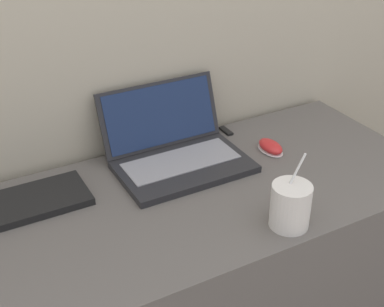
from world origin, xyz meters
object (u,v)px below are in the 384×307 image
object	(u,v)px
drink_cup	(290,205)
external_keyboard	(2,210)
computer_mouse	(271,147)
laptop	(177,149)
usb_stick	(226,131)

from	to	relation	value
drink_cup	external_keyboard	world-z (taller)	drink_cup
computer_mouse	external_keyboard	xyz separation A→B (m)	(-0.79, 0.07, -0.00)
laptop	computer_mouse	bearing A→B (deg)	-15.67
laptop	usb_stick	xyz separation A→B (m)	(0.23, 0.09, -0.04)
laptop	external_keyboard	xyz separation A→B (m)	(-0.51, -0.01, -0.03)
computer_mouse	external_keyboard	size ratio (longest dim) A/B	0.23
usb_stick	external_keyboard	bearing A→B (deg)	-171.99
drink_cup	computer_mouse	size ratio (longest dim) A/B	1.92
computer_mouse	usb_stick	world-z (taller)	computer_mouse
drink_cup	usb_stick	world-z (taller)	drink_cup
laptop	usb_stick	world-z (taller)	laptop
laptop	external_keyboard	distance (m)	0.51
laptop	computer_mouse	distance (m)	0.29
external_keyboard	usb_stick	size ratio (longest dim) A/B	7.37
drink_cup	external_keyboard	xyz separation A→B (m)	(-0.61, 0.39, -0.05)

